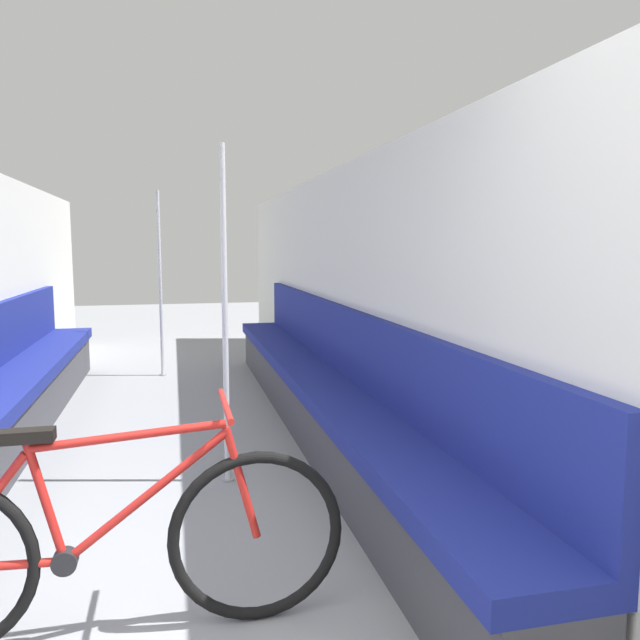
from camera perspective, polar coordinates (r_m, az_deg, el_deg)
The scene contains 5 objects.
wall_right at distance 4.73m, azimuth 3.24°, elevation 1.73°, with size 0.10×10.29×2.08m, color silver.
bench_seat_row_right at distance 4.82m, azimuth 0.12°, elevation -6.74°, with size 0.47×6.23×1.00m.
bicycle at distance 2.55m, azimuth -19.13°, elevation -18.94°, with size 1.80×0.46×0.88m.
grab_pole_near at distance 7.15m, azimuth -14.40°, elevation 2.95°, with size 0.08×0.08×2.06m.
grab_pole_far at distance 3.81m, azimuth -8.68°, elevation -0.15°, with size 0.08×0.08×2.06m.
Camera 1 is at (0.07, -0.98, 1.46)m, focal length 35.00 mm.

